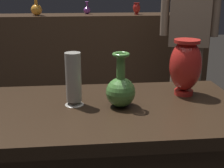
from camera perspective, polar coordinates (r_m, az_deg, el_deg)
back_display_shelf at (r=3.52m, az=-4.31°, el=4.40°), size 2.60×0.40×0.99m
vase_centerpiece at (r=1.30m, az=1.60°, el=-1.06°), size 0.12×0.12×0.23m
vase_tall_behind at (r=1.47m, az=13.18°, el=3.31°), size 0.15×0.15×0.26m
vase_left_accent at (r=1.32m, az=-6.99°, el=0.71°), size 0.08×0.08×0.23m
shelf_vase_far_right at (r=3.67m, az=12.41°, el=13.95°), size 0.15×0.15×0.14m
shelf_vase_center at (r=3.50m, az=-4.55°, el=13.28°), size 0.08×0.08×0.13m
shelf_vase_left at (r=3.39m, az=-13.56°, el=13.20°), size 0.11×0.11×0.24m
shelf_vase_right at (r=3.43m, az=4.48°, el=13.56°), size 0.08×0.08×0.12m
visitor_near_right at (r=2.69m, az=13.80°, el=10.08°), size 0.45×0.26×1.64m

